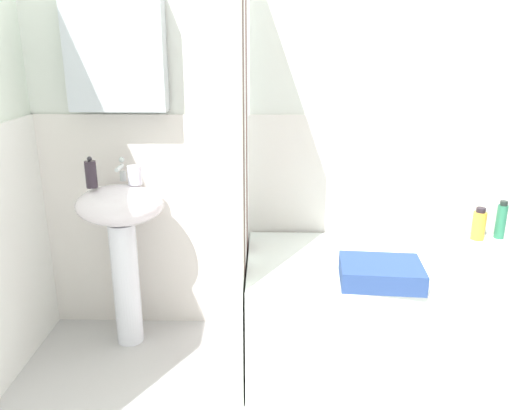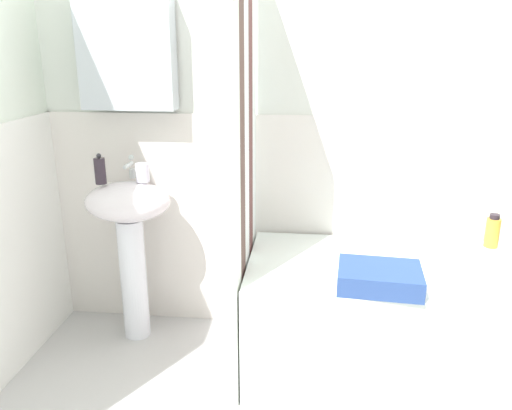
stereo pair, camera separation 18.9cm
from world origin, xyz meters
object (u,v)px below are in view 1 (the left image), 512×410
(sink, at_px, (122,230))
(bathtub, at_px, (392,312))
(soap_dispenser, at_px, (91,174))
(towel_folded, at_px, (381,273))
(conditioner_bottle, at_px, (501,221))
(lotion_bottle, at_px, (479,225))
(toothbrush_cup, at_px, (135,175))

(sink, distance_m, bathtub, 1.42)
(soap_dispenser, relative_size, towel_folded, 0.45)
(bathtub, bearing_deg, conditioner_bottle, 26.51)
(conditioner_bottle, height_order, lotion_bottle, conditioner_bottle)
(lotion_bottle, distance_m, towel_folded, 0.81)
(sink, height_order, bathtub, sink)
(soap_dispenser, xyz_separation_m, lotion_bottle, (1.97, 0.14, -0.30))
(soap_dispenser, xyz_separation_m, toothbrush_cup, (0.20, 0.06, -0.02))
(towel_folded, bearing_deg, toothbrush_cup, 159.13)
(soap_dispenser, bearing_deg, bathtub, -5.33)
(sink, xyz_separation_m, soap_dispenser, (-0.12, -0.03, 0.30))
(bathtub, relative_size, lotion_bottle, 8.21)
(soap_dispenser, distance_m, conditioner_bottle, 2.12)
(toothbrush_cup, distance_m, bathtub, 1.45)
(sink, height_order, conditioner_bottle, sink)
(bathtub, distance_m, towel_folded, 0.42)
(sink, xyz_separation_m, lotion_bottle, (1.85, 0.11, 0.00))
(toothbrush_cup, relative_size, bathtub, 0.07)
(conditioner_bottle, bearing_deg, soap_dispenser, -175.44)
(sink, relative_size, bathtub, 0.62)
(toothbrush_cup, relative_size, conditioner_bottle, 0.46)
(conditioner_bottle, xyz_separation_m, towel_folded, (-0.74, -0.54, -0.05))
(towel_folded, bearing_deg, conditioner_bottle, 36.17)
(soap_dispenser, bearing_deg, toothbrush_cup, 18.24)
(sink, height_order, toothbrush_cup, toothbrush_cup)
(sink, distance_m, soap_dispenser, 0.33)
(sink, bearing_deg, soap_dispenser, -165.57)
(toothbrush_cup, bearing_deg, soap_dispenser, -161.76)
(toothbrush_cup, distance_m, conditioner_bottle, 1.91)
(bathtub, xyz_separation_m, towel_folded, (-0.13, -0.24, 0.33))
(soap_dispenser, bearing_deg, sink, 14.43)
(soap_dispenser, bearing_deg, towel_folded, -15.54)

